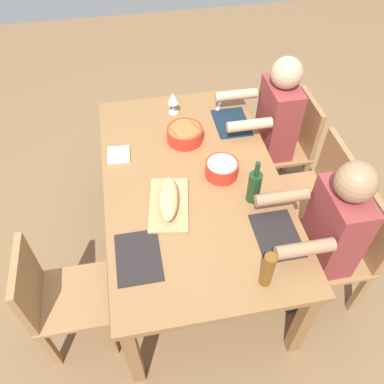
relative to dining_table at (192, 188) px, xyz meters
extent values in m
plane|color=brown|center=(0.00, 0.00, -0.66)|extent=(8.00, 8.00, 0.00)
cube|color=olive|center=(0.00, 0.00, 0.06)|extent=(1.78, 1.06, 0.04)
cube|color=olive|center=(-0.83, -0.47, -0.31)|extent=(0.07, 0.07, 0.70)
cube|color=olive|center=(0.83, -0.47, -0.31)|extent=(0.07, 0.07, 0.70)
cube|color=olive|center=(-0.83, 0.47, -0.31)|extent=(0.07, 0.07, 0.70)
cube|color=olive|center=(0.83, 0.47, -0.31)|extent=(0.07, 0.07, 0.70)
cube|color=#9E7044|center=(0.49, -0.77, -0.23)|extent=(0.40, 0.40, 0.03)
cube|color=#9E7044|center=(0.49, -0.95, -0.01)|extent=(0.38, 0.04, 0.40)
cube|color=#9E7044|center=(0.32, -0.60, -0.45)|extent=(0.04, 0.04, 0.42)
cube|color=#9E7044|center=(0.66, -0.60, -0.45)|extent=(0.04, 0.04, 0.42)
cube|color=#9E7044|center=(0.32, -0.94, -0.45)|extent=(0.04, 0.04, 0.42)
cube|color=#9E7044|center=(0.66, -0.94, -0.45)|extent=(0.04, 0.04, 0.42)
cube|color=#9E7044|center=(0.00, 0.77, -0.23)|extent=(0.40, 0.40, 0.03)
cube|color=#9E7044|center=(0.00, 0.95, -0.01)|extent=(0.38, 0.04, 0.40)
cube|color=#9E7044|center=(0.17, 0.60, -0.45)|extent=(0.04, 0.04, 0.42)
cube|color=#9E7044|center=(-0.17, 0.60, -0.45)|extent=(0.04, 0.04, 0.42)
cube|color=#9E7044|center=(0.17, 0.94, -0.45)|extent=(0.04, 0.04, 0.42)
cube|color=#9E7044|center=(-0.17, 0.94, -0.45)|extent=(0.04, 0.04, 0.42)
cube|color=#9E7044|center=(-0.49, 0.77, -0.23)|extent=(0.40, 0.40, 0.03)
cube|color=#9E7044|center=(-0.49, 0.95, -0.01)|extent=(0.38, 0.04, 0.40)
cube|color=#9E7044|center=(-0.32, 0.60, -0.45)|extent=(0.04, 0.04, 0.42)
cube|color=#9E7044|center=(-0.66, 0.60, -0.45)|extent=(0.04, 0.04, 0.42)
cube|color=#9E7044|center=(-0.32, 0.94, -0.45)|extent=(0.04, 0.04, 0.42)
cube|color=#9E7044|center=(-0.66, 0.94, -0.45)|extent=(0.04, 0.04, 0.42)
cylinder|color=#2D2D38|center=(-0.41, 0.55, -0.44)|extent=(0.11, 0.11, 0.45)
cylinder|color=#2D2D38|center=(-0.57, 0.55, -0.44)|extent=(0.11, 0.11, 0.45)
cube|color=maroon|center=(-0.49, 0.71, 0.06)|extent=(0.34, 0.20, 0.55)
cylinder|color=tan|center=(-0.32, 0.44, 0.18)|extent=(0.07, 0.30, 0.07)
cylinder|color=tan|center=(-0.66, 0.44, 0.18)|extent=(0.07, 0.30, 0.07)
sphere|color=tan|center=(-0.49, 0.71, 0.43)|extent=(0.21, 0.21, 0.21)
cube|color=#9E7044|center=(0.49, 0.77, -0.23)|extent=(0.40, 0.40, 0.03)
cube|color=#9E7044|center=(0.49, 0.95, -0.01)|extent=(0.38, 0.04, 0.40)
cube|color=#9E7044|center=(0.66, 0.60, -0.45)|extent=(0.04, 0.04, 0.42)
cube|color=#9E7044|center=(0.32, 0.60, -0.45)|extent=(0.04, 0.04, 0.42)
cube|color=#9E7044|center=(0.66, 0.94, -0.45)|extent=(0.04, 0.04, 0.42)
cube|color=#9E7044|center=(0.32, 0.94, -0.45)|extent=(0.04, 0.04, 0.42)
cylinder|color=#2D2D38|center=(0.57, 0.55, -0.44)|extent=(0.11, 0.11, 0.45)
cylinder|color=#2D2D38|center=(0.41, 0.55, -0.44)|extent=(0.11, 0.11, 0.45)
cube|color=maroon|center=(0.49, 0.71, 0.06)|extent=(0.34, 0.20, 0.55)
cylinder|color=#9E7251|center=(0.66, 0.44, 0.18)|extent=(0.07, 0.30, 0.07)
cylinder|color=#9E7251|center=(0.32, 0.44, 0.18)|extent=(0.07, 0.30, 0.07)
sphere|color=#9E7251|center=(0.49, 0.71, 0.43)|extent=(0.21, 0.21, 0.21)
cylinder|color=red|center=(-0.37, 0.02, 0.12)|extent=(0.24, 0.24, 0.09)
cylinder|color=orange|center=(-0.37, 0.02, 0.15)|extent=(0.21, 0.21, 0.03)
cylinder|color=red|center=(-0.01, 0.19, 0.12)|extent=(0.20, 0.20, 0.10)
cylinder|color=beige|center=(-0.01, 0.19, 0.16)|extent=(0.18, 0.18, 0.03)
cube|color=tan|center=(0.18, -0.17, 0.09)|extent=(0.43, 0.28, 0.02)
ellipsoid|color=tan|center=(0.18, -0.17, 0.14)|extent=(0.33, 0.16, 0.09)
cylinder|color=#193819|center=(0.21, 0.32, 0.18)|extent=(0.08, 0.08, 0.20)
cylinder|color=#193819|center=(0.21, 0.32, 0.32)|extent=(0.03, 0.03, 0.09)
cylinder|color=brown|center=(0.74, 0.22, 0.19)|extent=(0.06, 0.06, 0.22)
cylinder|color=silver|center=(-0.68, -0.01, 0.08)|extent=(0.07, 0.07, 0.01)
cylinder|color=silver|center=(-0.68, -0.01, 0.12)|extent=(0.01, 0.01, 0.07)
cone|color=silver|center=(-0.68, -0.01, 0.20)|extent=(0.08, 0.08, 0.08)
cube|color=black|center=(0.49, -0.37, 0.08)|extent=(0.32, 0.23, 0.01)
cube|color=#142333|center=(-0.49, 0.37, 0.08)|extent=(0.32, 0.23, 0.01)
cube|color=black|center=(0.49, 0.37, 0.08)|extent=(0.32, 0.23, 0.01)
cube|color=silver|center=(-0.74, 0.35, 0.08)|extent=(0.22, 0.12, 0.01)
cube|color=white|center=(-0.29, -0.42, 0.09)|extent=(0.15, 0.15, 0.02)
camera|label=1|loc=(1.62, -0.30, 1.82)|focal=36.95mm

